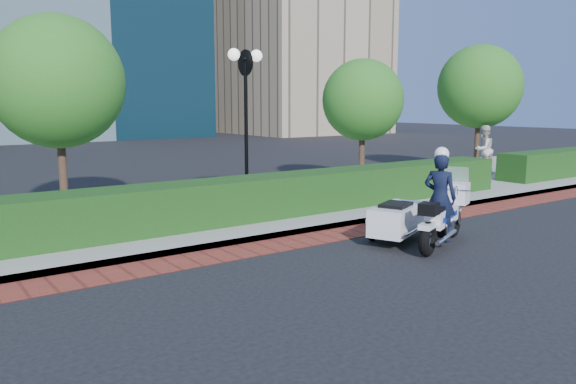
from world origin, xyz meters
TOP-DOWN VIEW (x-y plane):
  - ground at (0.00, 0.00)m, footprint 120.00×120.00m
  - brick_strip at (0.00, 1.50)m, footprint 60.00×1.00m
  - sidewalk at (0.00, 6.00)m, footprint 60.00×8.00m
  - hedge_main at (0.00, 3.60)m, footprint 18.00×1.20m
  - lamppost at (1.00, 5.20)m, footprint 1.02×0.70m
  - tree_b at (-3.50, 6.50)m, footprint 3.20×3.20m
  - tree_c at (6.50, 6.50)m, footprint 2.80×2.80m
  - tree_d at (13.00, 6.50)m, footprint 3.40×3.40m
  - police_motorcycle at (1.95, -0.23)m, footprint 2.64×1.99m
  - pedestrian at (12.36, 5.71)m, footprint 0.94×0.73m

SIDE VIEW (x-z plane):
  - ground at x=0.00m, z-range 0.00..0.00m
  - brick_strip at x=0.00m, z-range 0.00..0.01m
  - sidewalk at x=0.00m, z-range 0.00..0.15m
  - hedge_main at x=0.00m, z-range 0.15..1.15m
  - police_motorcycle at x=1.95m, z-range -0.33..1.75m
  - pedestrian at x=12.36m, z-range 0.15..2.09m
  - lamppost at x=1.00m, z-range 0.85..5.06m
  - tree_c at x=6.50m, z-range 0.90..5.20m
  - tree_b at x=-3.50m, z-range 0.99..5.88m
  - tree_d at x=13.00m, z-range 1.03..6.19m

